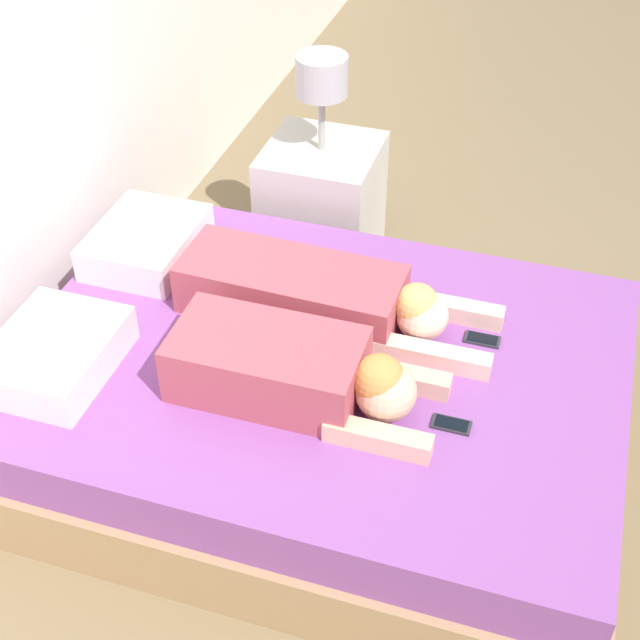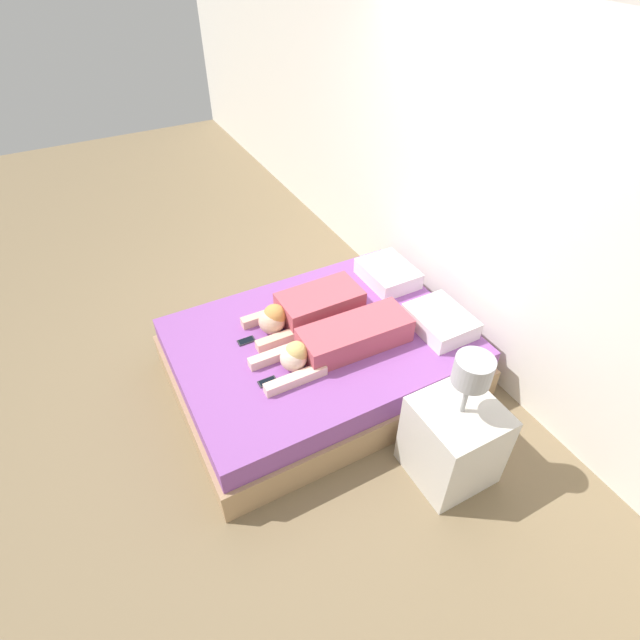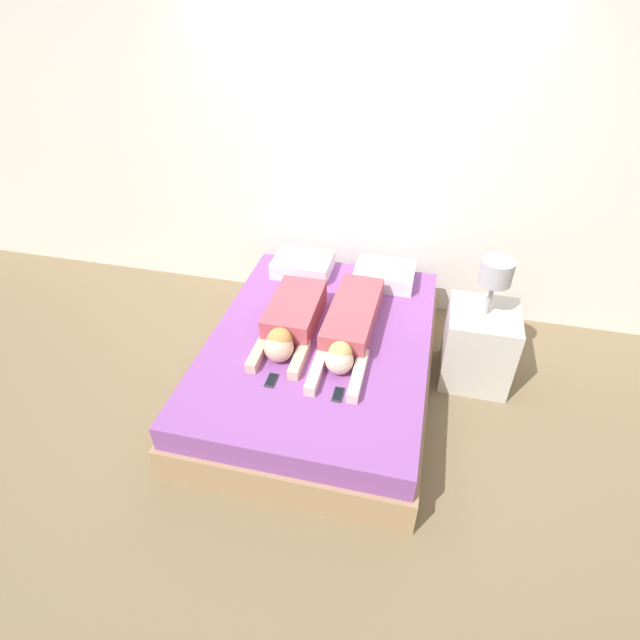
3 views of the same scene
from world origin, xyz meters
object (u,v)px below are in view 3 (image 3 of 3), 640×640
(pillow_head_left, at_px, (303,265))
(person_left, at_px, (291,321))
(cell_phone_left, at_px, (271,380))
(pillow_head_right, at_px, (384,275))
(cell_phone_right, at_px, (338,394))
(nightstand, at_px, (479,342))
(bed, at_px, (320,361))
(person_right, at_px, (350,326))

(pillow_head_left, distance_m, person_left, 0.82)
(cell_phone_left, bearing_deg, person_left, 91.41)
(pillow_head_right, xyz_separation_m, person_left, (-0.55, -0.81, 0.03))
(cell_phone_right, distance_m, nightstand, 1.23)
(pillow_head_right, bearing_deg, bed, -112.63)
(person_left, xyz_separation_m, cell_phone_right, (0.44, -0.52, -0.10))
(pillow_head_left, xyz_separation_m, cell_phone_right, (0.58, -1.33, -0.06))
(pillow_head_left, bearing_deg, person_right, -54.59)
(pillow_head_right, distance_m, person_right, 0.77)
(nightstand, bearing_deg, cell_phone_right, -135.15)
(bed, xyz_separation_m, cell_phone_right, (0.24, -0.52, 0.23))
(person_left, bearing_deg, cell_phone_left, -88.59)
(bed, distance_m, person_left, 0.39)
(bed, height_order, cell_phone_right, cell_phone_right)
(cell_phone_left, bearing_deg, cell_phone_right, -3.09)
(cell_phone_left, xyz_separation_m, nightstand, (1.30, 0.84, -0.12))
(person_right, bearing_deg, pillow_head_right, 79.45)
(person_left, bearing_deg, person_right, 7.13)
(pillow_head_right, relative_size, person_right, 0.41)
(pillow_head_right, xyz_separation_m, person_right, (-0.14, -0.76, 0.02))
(person_right, bearing_deg, nightstand, 17.61)
(bed, distance_m, nightstand, 1.16)
(person_right, xyz_separation_m, cell_phone_left, (-0.39, -0.55, -0.09))
(person_left, bearing_deg, bed, -1.75)
(person_left, relative_size, cell_phone_left, 7.19)
(pillow_head_right, height_order, cell_phone_right, pillow_head_right)
(nightstand, bearing_deg, bed, -162.66)
(person_right, xyz_separation_m, cell_phone_right, (0.04, -0.57, -0.09))
(pillow_head_left, bearing_deg, nightstand, -18.03)
(bed, distance_m, person_right, 0.38)
(cell_phone_left, bearing_deg, pillow_head_left, 96.23)
(person_left, distance_m, cell_phone_left, 0.51)
(bed, distance_m, pillow_head_right, 0.93)
(person_left, height_order, person_right, person_left)
(person_left, relative_size, person_right, 0.77)
(pillow_head_right, distance_m, cell_phone_left, 1.41)
(person_left, bearing_deg, pillow_head_left, 99.18)
(pillow_head_right, distance_m, cell_phone_right, 1.34)
(bed, height_order, nightstand, nightstand)
(cell_phone_right, bearing_deg, pillow_head_right, 85.59)
(pillow_head_right, bearing_deg, cell_phone_right, -94.41)
(pillow_head_left, relative_size, person_right, 0.41)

